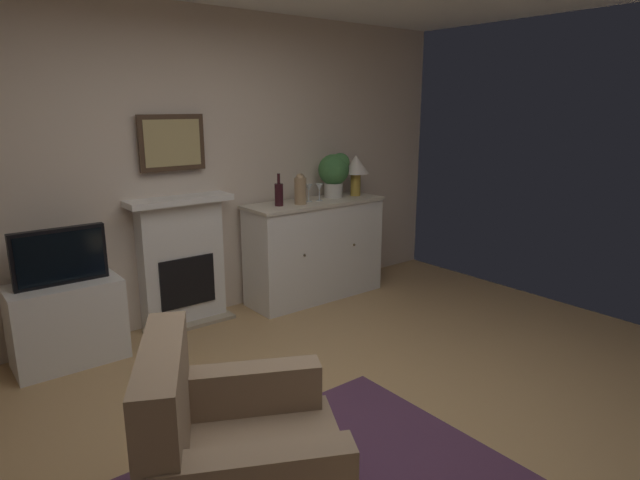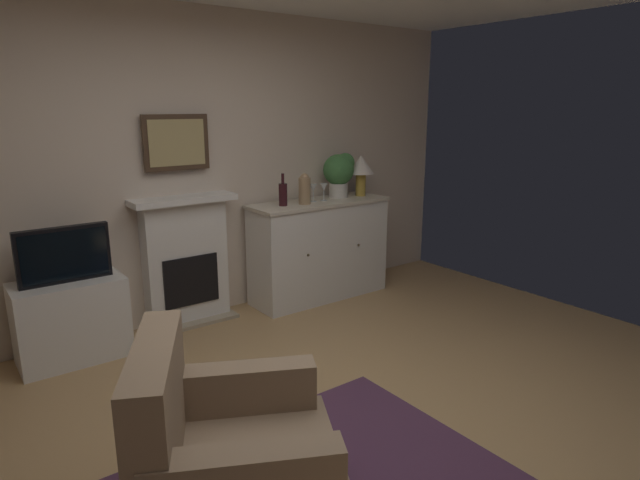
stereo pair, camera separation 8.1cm
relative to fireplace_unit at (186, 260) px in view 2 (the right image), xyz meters
The scene contains 14 objects.
ground_plane 2.20m from the fireplace_unit, 90.05° to the right, with size 6.05×4.56×0.10m, color tan.
wall_rear 0.77m from the fireplace_unit, 90.83° to the left, with size 6.05×0.06×2.62m, color beige.
fireplace_unit is the anchor object (origin of this frame).
framed_picture 0.99m from the fireplace_unit, 90.00° to the left, with size 0.55×0.04×0.45m.
sideboard_cabinet 1.29m from the fireplace_unit, ahead, with size 1.38×0.49×0.95m.
table_lamp 1.93m from the fireplace_unit, ahead, with size 0.26×0.26×0.40m.
wine_bottle 1.03m from the fireplace_unit, 11.66° to the right, with size 0.08×0.08×0.29m.
wine_glass_left 1.33m from the fireplace_unit, ahead, with size 0.07×0.07×0.16m.
wine_glass_center 1.43m from the fireplace_unit, ahead, with size 0.07×0.07×0.16m.
vase_decorative 1.22m from the fireplace_unit, 11.95° to the right, with size 0.11×0.11×0.28m.
tv_cabinet 1.02m from the fireplace_unit, behind, with size 0.75×0.42×0.60m.
tv_set 1.02m from the fireplace_unit, 169.23° to the right, with size 0.62×0.07×0.40m.
potted_plant_small 1.70m from the fireplace_unit, ahead, with size 0.30×0.30×0.43m.
armchair 2.54m from the fireplace_unit, 109.74° to the right, with size 1.07×1.05×0.92m.
Camera 2 is at (-1.71, -2.05, 1.82)m, focal length 30.13 mm.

